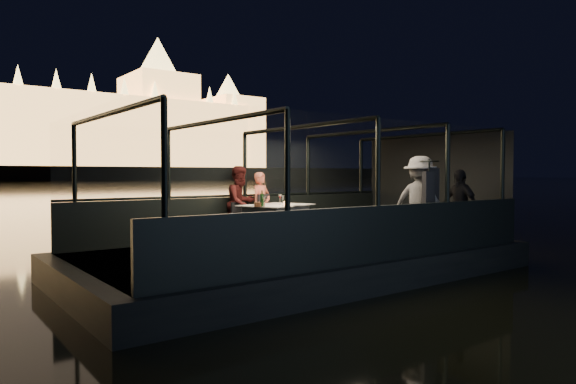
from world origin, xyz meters
TOP-DOWN VIEW (x-y plane):
  - boat_hull at (0.00, 0.00)m, footprint 8.60×4.40m
  - boat_deck at (0.00, 0.00)m, footprint 8.00×4.00m
  - gunwale_port at (0.00, 2.00)m, footprint 8.00×0.08m
  - gunwale_starboard at (0.00, -2.00)m, footprint 8.00×0.08m
  - cabin_glass_port at (0.00, 2.00)m, footprint 8.00×0.02m
  - cabin_glass_starboard at (0.00, -2.00)m, footprint 8.00×0.02m
  - cabin_roof_glass at (0.00, 0.00)m, footprint 8.00×4.00m
  - end_wall_fore at (-4.00, 0.00)m, footprint 0.02×4.00m
  - end_wall_aft at (4.00, 0.00)m, footprint 0.02×4.00m
  - canopy_ribs at (0.00, 0.00)m, footprint 8.00×4.00m
  - dining_table_central at (0.17, 1.03)m, footprint 1.72×1.48m
  - chair_port_left at (-0.40, 1.48)m, footprint 0.45×0.45m
  - chair_port_right at (0.28, 1.48)m, footprint 0.59×0.59m
  - coat_stand at (1.74, -1.65)m, footprint 0.48×0.39m
  - person_woman_coral at (0.26, 1.75)m, footprint 0.59×0.47m
  - person_man_maroon at (-0.26, 1.75)m, footprint 0.87×0.75m
  - passenger_stripe at (1.85, -1.35)m, footprint 0.88×1.25m
  - passenger_dark at (2.98, -1.44)m, footprint 0.48×0.93m
  - wine_bottle at (-0.43, 0.67)m, footprint 0.09×0.09m
  - bread_basket at (-0.43, 0.76)m, footprint 0.23×0.23m
  - amber_candle at (0.17, 0.73)m, footprint 0.07×0.07m
  - plate_near at (0.29, 0.61)m, footprint 0.30×0.30m
  - plate_far at (-0.30, 1.03)m, footprint 0.26×0.26m
  - wine_glass_white at (-0.43, 0.61)m, footprint 0.08×0.08m
  - wine_glass_red at (0.23, 0.98)m, footprint 0.08×0.08m
  - wine_glass_empty at (0.03, 0.61)m, footprint 0.09×0.09m

SIDE VIEW (x-z plane):
  - boat_hull at x=0.00m, z-range -0.50..0.50m
  - boat_deck at x=0.00m, z-range 0.46..0.50m
  - dining_table_central at x=0.17m, z-range 0.50..1.27m
  - gunwale_port at x=0.00m, z-range 0.50..1.40m
  - gunwale_starboard at x=0.00m, z-range 0.50..1.40m
  - chair_port_left at x=-0.40m, z-range 0.55..1.35m
  - chair_port_right at x=0.28m, z-range 0.47..1.43m
  - person_woman_coral at x=0.26m, z-range 0.53..1.97m
  - person_man_maroon at x=-0.26m, z-range 0.46..2.04m
  - plate_near at x=0.29m, z-range 1.26..1.28m
  - plate_far at x=-0.30m, z-range 1.27..1.28m
  - bread_basket at x=-0.43m, z-range 1.26..1.35m
  - amber_candle at x=0.17m, z-range 1.26..1.35m
  - passenger_stripe at x=1.85m, z-range 0.47..2.23m
  - passenger_dark at x=2.98m, z-range 0.60..2.10m
  - wine_glass_white at x=-0.43m, z-range 1.26..1.46m
  - wine_glass_red at x=0.23m, z-range 1.25..1.47m
  - wine_glass_empty at x=0.03m, z-range 1.26..1.46m
  - coat_stand at x=1.74m, z-range 0.56..2.24m
  - wine_bottle at x=-0.43m, z-range 1.26..1.57m
  - end_wall_fore at x=-4.00m, z-range 0.50..2.80m
  - end_wall_aft at x=4.00m, z-range 0.50..2.80m
  - canopy_ribs at x=0.00m, z-range 0.50..2.80m
  - cabin_glass_port at x=0.00m, z-range 1.40..2.80m
  - cabin_glass_starboard at x=0.00m, z-range 1.40..2.80m
  - cabin_roof_glass at x=0.00m, z-range 2.79..2.81m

